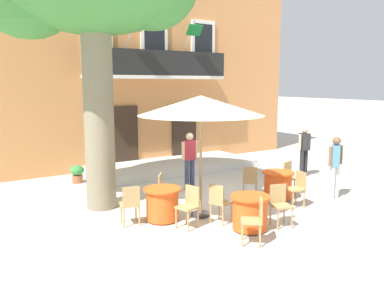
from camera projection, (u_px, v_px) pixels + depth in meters
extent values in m
plane|color=beige|center=(219.00, 197.00, 11.08)|extent=(120.00, 120.00, 0.00)
cube|color=#CC844C|center=(132.00, 68.00, 16.67)|extent=(13.00, 4.00, 7.50)
cube|color=#332319|center=(124.00, 137.00, 14.68)|extent=(1.10, 0.08, 2.30)
cube|color=#332319|center=(184.00, 133.00, 16.07)|extent=(1.10, 0.08, 2.30)
cube|color=silver|center=(97.00, 38.00, 13.66)|extent=(1.10, 0.08, 1.90)
cube|color=black|center=(97.00, 38.00, 13.63)|extent=(0.84, 0.04, 1.60)
cube|color=silver|center=(154.00, 42.00, 14.83)|extent=(1.10, 0.08, 1.90)
cube|color=black|center=(155.00, 41.00, 14.81)|extent=(0.84, 0.04, 1.60)
cube|color=silver|center=(203.00, 45.00, 16.01)|extent=(1.10, 0.08, 1.90)
cube|color=black|center=(203.00, 45.00, 15.98)|extent=(0.84, 0.04, 1.60)
cube|color=silver|center=(158.00, 77.00, 14.79)|extent=(5.60, 0.65, 0.12)
cube|color=black|center=(162.00, 63.00, 14.47)|extent=(5.60, 0.06, 0.90)
cylinder|color=#B2B2B7|center=(129.00, 36.00, 13.79)|extent=(0.04, 0.95, 1.33)
cube|color=red|center=(135.00, 25.00, 13.37)|extent=(0.60, 0.29, 0.38)
cylinder|color=#B2B2B7|center=(188.00, 40.00, 15.07)|extent=(0.04, 0.95, 1.33)
cube|color=#146B2D|center=(195.00, 30.00, 14.65)|extent=(0.60, 0.29, 0.38)
cylinder|color=#995638|center=(98.00, 70.00, 13.55)|extent=(0.33, 0.33, 0.34)
ellipsoid|color=#2D7533|center=(97.00, 60.00, 13.50)|extent=(0.43, 0.43, 0.30)
cylinder|color=#995638|center=(129.00, 71.00, 14.17)|extent=(0.32, 0.32, 0.30)
ellipsoid|color=#38843D|center=(129.00, 61.00, 14.12)|extent=(0.42, 0.42, 0.38)
cylinder|color=#995638|center=(158.00, 71.00, 14.78)|extent=(0.29, 0.29, 0.30)
ellipsoid|color=#2D7533|center=(158.00, 61.00, 14.72)|extent=(0.37, 0.37, 0.47)
cylinder|color=#995638|center=(184.00, 72.00, 15.40)|extent=(0.24, 0.24, 0.27)
ellipsoid|color=#2D7533|center=(184.00, 65.00, 15.35)|extent=(0.31, 0.31, 0.32)
cylinder|color=slate|center=(209.00, 72.00, 16.01)|extent=(0.25, 0.25, 0.30)
ellipsoid|color=#38843D|center=(209.00, 63.00, 15.95)|extent=(0.32, 0.32, 0.45)
cube|color=silver|center=(171.00, 166.00, 14.52)|extent=(6.21, 2.49, 0.25)
cylinder|color=#7F755B|center=(99.00, 121.00, 9.82)|extent=(0.74, 0.74, 4.38)
cylinder|color=#EA561E|center=(250.00, 213.00, 8.53)|extent=(0.74, 0.74, 0.68)
cylinder|color=#EA561E|center=(250.00, 197.00, 8.47)|extent=(0.86, 0.86, 0.04)
cylinder|color=#2D2823|center=(250.00, 229.00, 8.58)|extent=(0.44, 0.44, 0.03)
cylinder|color=tan|center=(242.00, 236.00, 7.67)|extent=(0.04, 0.04, 0.45)
cylinder|color=tan|center=(242.00, 229.00, 8.00)|extent=(0.04, 0.04, 0.45)
cylinder|color=tan|center=(260.00, 236.00, 7.63)|extent=(0.04, 0.04, 0.45)
cylinder|color=tan|center=(259.00, 230.00, 7.96)|extent=(0.04, 0.04, 0.45)
cube|color=tan|center=(251.00, 221.00, 7.78)|extent=(0.56, 0.56, 0.04)
cube|color=tan|center=(261.00, 210.00, 7.72)|extent=(0.27, 0.32, 0.42)
cylinder|color=tan|center=(292.00, 218.00, 8.64)|extent=(0.04, 0.04, 0.45)
cylinder|color=tan|center=(278.00, 220.00, 8.55)|extent=(0.04, 0.04, 0.45)
cylinder|color=tan|center=(284.00, 214.00, 8.97)|extent=(0.04, 0.04, 0.45)
cylinder|color=tan|center=(271.00, 215.00, 8.87)|extent=(0.04, 0.04, 0.45)
cube|color=tan|center=(281.00, 206.00, 8.72)|extent=(0.50, 0.50, 0.04)
cube|color=tan|center=(278.00, 194.00, 8.86)|extent=(0.38, 0.15, 0.42)
cylinder|color=tan|center=(219.00, 209.00, 9.25)|extent=(0.04, 0.04, 0.45)
cylinder|color=tan|center=(231.00, 212.00, 9.04)|extent=(0.04, 0.04, 0.45)
cylinder|color=tan|center=(210.00, 213.00, 8.99)|extent=(0.04, 0.04, 0.45)
cylinder|color=tan|center=(223.00, 216.00, 8.78)|extent=(0.04, 0.04, 0.45)
cube|color=tan|center=(221.00, 202.00, 8.98)|extent=(0.51, 0.51, 0.04)
cube|color=tan|center=(217.00, 194.00, 8.81)|extent=(0.16, 0.37, 0.42)
cylinder|color=#EA561E|center=(278.00, 186.00, 10.81)|extent=(0.74, 0.74, 0.68)
cylinder|color=#EA561E|center=(278.00, 172.00, 10.76)|extent=(0.86, 0.86, 0.04)
cylinder|color=#2D2823|center=(277.00, 198.00, 10.87)|extent=(0.44, 0.44, 0.03)
cylinder|color=tan|center=(293.00, 201.00, 9.93)|extent=(0.04, 0.04, 0.45)
cylinder|color=tan|center=(285.00, 197.00, 10.24)|extent=(0.04, 0.04, 0.45)
cylinder|color=tan|center=(304.00, 199.00, 10.05)|extent=(0.04, 0.04, 0.45)
cylinder|color=tan|center=(296.00, 196.00, 10.36)|extent=(0.04, 0.04, 0.45)
cube|color=tan|center=(295.00, 189.00, 10.11)|extent=(0.47, 0.47, 0.04)
cube|color=tan|center=(301.00, 179.00, 10.14)|extent=(0.11, 0.38, 0.42)
cylinder|color=tan|center=(301.00, 186.00, 11.36)|extent=(0.04, 0.04, 0.45)
cylinder|color=tan|center=(294.00, 188.00, 11.12)|extent=(0.04, 0.04, 0.45)
cylinder|color=tan|center=(290.00, 184.00, 11.59)|extent=(0.04, 0.04, 0.45)
cylinder|color=tan|center=(284.00, 186.00, 11.36)|extent=(0.04, 0.04, 0.45)
cube|color=tan|center=(293.00, 178.00, 11.32)|extent=(0.48, 0.48, 0.04)
cube|color=tan|center=(287.00, 169.00, 11.41)|extent=(0.38, 0.12, 0.42)
cylinder|color=tan|center=(244.00, 188.00, 11.12)|extent=(0.04, 0.04, 0.45)
cylinder|color=tan|center=(256.00, 189.00, 11.08)|extent=(0.04, 0.04, 0.45)
cylinder|color=tan|center=(244.00, 191.00, 10.79)|extent=(0.04, 0.04, 0.45)
cylinder|color=tan|center=(256.00, 192.00, 10.75)|extent=(0.04, 0.04, 0.45)
cube|color=tan|center=(250.00, 181.00, 10.90)|extent=(0.56, 0.56, 0.04)
cube|color=tan|center=(250.00, 175.00, 10.69)|extent=(0.31, 0.28, 0.42)
cylinder|color=#EA561E|center=(162.00, 205.00, 9.12)|extent=(0.74, 0.74, 0.68)
cylinder|color=#EA561E|center=(162.00, 189.00, 9.07)|extent=(0.86, 0.86, 0.04)
cylinder|color=#2D2823|center=(163.00, 220.00, 9.18)|extent=(0.44, 0.44, 0.03)
cylinder|color=tan|center=(188.00, 222.00, 8.43)|extent=(0.04, 0.04, 0.45)
cylinder|color=tan|center=(176.00, 218.00, 8.65)|extent=(0.04, 0.04, 0.45)
cylinder|color=tan|center=(198.00, 218.00, 8.69)|extent=(0.04, 0.04, 0.45)
cylinder|color=tan|center=(186.00, 214.00, 8.90)|extent=(0.04, 0.04, 0.45)
cube|color=tan|center=(187.00, 207.00, 8.63)|extent=(0.50, 0.50, 0.04)
cube|color=tan|center=(193.00, 195.00, 8.73)|extent=(0.15, 0.37, 0.42)
cylinder|color=tan|center=(175.00, 200.00, 10.03)|extent=(0.04, 0.04, 0.45)
cylinder|color=tan|center=(173.00, 204.00, 9.70)|extent=(0.04, 0.04, 0.45)
cylinder|color=tan|center=(162.00, 199.00, 10.07)|extent=(0.04, 0.04, 0.45)
cylinder|color=tan|center=(160.00, 203.00, 9.73)|extent=(0.04, 0.04, 0.45)
cube|color=tan|center=(167.00, 192.00, 9.84)|extent=(0.56, 0.56, 0.04)
cube|color=tan|center=(160.00, 183.00, 9.83)|extent=(0.27, 0.32, 0.42)
cylinder|color=tan|center=(121.00, 213.00, 8.99)|extent=(0.04, 0.04, 0.45)
cylinder|color=tan|center=(136.00, 212.00, 9.10)|extent=(0.04, 0.04, 0.45)
cylinder|color=tan|center=(124.00, 218.00, 8.67)|extent=(0.04, 0.04, 0.45)
cylinder|color=tan|center=(139.00, 216.00, 8.79)|extent=(0.04, 0.04, 0.45)
cube|color=tan|center=(130.00, 204.00, 8.85)|extent=(0.48, 0.48, 0.04)
cube|color=tan|center=(131.00, 196.00, 8.65)|extent=(0.38, 0.12, 0.42)
cylinder|color=#997A56|center=(201.00, 163.00, 9.28)|extent=(0.06, 0.06, 2.55)
cylinder|color=#333333|center=(201.00, 214.00, 9.47)|extent=(0.44, 0.44, 0.08)
cone|color=silver|center=(201.00, 105.00, 9.08)|extent=(2.90, 2.90, 0.45)
cylinder|color=#995638|center=(78.00, 179.00, 12.61)|extent=(0.33, 0.33, 0.25)
ellipsoid|color=#38843D|center=(77.00, 170.00, 12.57)|extent=(0.43, 0.43, 0.32)
cylinder|color=silver|center=(332.00, 182.00, 10.82)|extent=(0.14, 0.14, 0.91)
cylinder|color=silver|center=(337.00, 182.00, 10.92)|extent=(0.14, 0.14, 0.91)
cube|color=teal|center=(336.00, 155.00, 10.76)|extent=(0.40, 0.38, 0.56)
sphere|color=brown|center=(337.00, 141.00, 10.70)|extent=(0.22, 0.22, 0.22)
cylinder|color=brown|center=(331.00, 156.00, 10.64)|extent=(0.09, 0.09, 0.52)
cylinder|color=brown|center=(341.00, 155.00, 10.87)|extent=(0.09, 0.09, 0.52)
cylinder|color=#232328|center=(302.00, 163.00, 13.39)|extent=(0.14, 0.14, 0.91)
cylinder|color=#232328|center=(305.00, 163.00, 13.48)|extent=(0.14, 0.14, 0.91)
cube|color=#2D2D33|center=(305.00, 141.00, 13.32)|extent=(0.25, 0.36, 0.56)
sphere|color=beige|center=(305.00, 130.00, 13.26)|extent=(0.22, 0.22, 0.22)
cylinder|color=beige|center=(300.00, 142.00, 13.21)|extent=(0.09, 0.09, 0.52)
cylinder|color=beige|center=(309.00, 141.00, 13.44)|extent=(0.09, 0.09, 0.52)
cylinder|color=#384260|center=(187.00, 175.00, 11.68)|extent=(0.14, 0.14, 0.91)
cylinder|color=#384260|center=(192.00, 174.00, 11.77)|extent=(0.14, 0.14, 0.91)
cube|color=#B72D3D|center=(190.00, 150.00, 11.61)|extent=(0.40, 0.35, 0.56)
sphere|color=beige|center=(190.00, 137.00, 11.55)|extent=(0.22, 0.22, 0.22)
cylinder|color=beige|center=(183.00, 151.00, 11.50)|extent=(0.09, 0.09, 0.52)
cylinder|color=beige|center=(196.00, 150.00, 11.73)|extent=(0.09, 0.09, 0.52)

